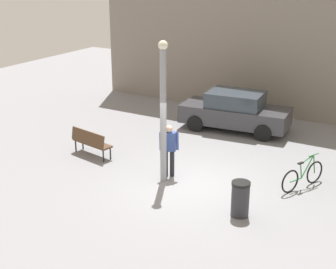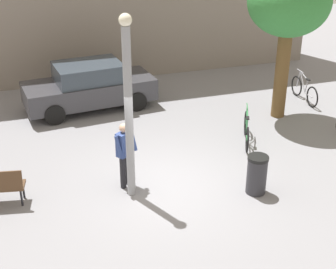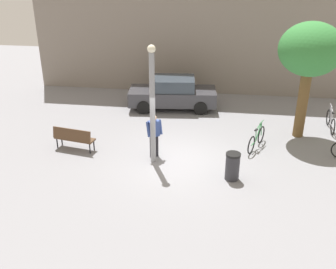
% 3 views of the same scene
% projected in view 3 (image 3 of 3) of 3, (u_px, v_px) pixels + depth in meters
% --- Properties ---
extents(ground_plane, '(36.00, 36.00, 0.00)m').
position_uv_depth(ground_plane, '(176.00, 160.00, 14.38)').
color(ground_plane, gray).
extents(building_facade, '(17.42, 2.00, 7.64)m').
position_uv_depth(building_facade, '(197.00, 18.00, 20.80)').
color(building_facade, gray).
rests_on(building_facade, ground_plane).
extents(lamppost, '(0.28, 0.28, 4.29)m').
position_uv_depth(lamppost, '(152.00, 103.00, 13.34)').
color(lamppost, gray).
rests_on(lamppost, ground_plane).
extents(person_by_lamppost, '(0.62, 0.52, 1.67)m').
position_uv_depth(person_by_lamppost, '(154.00, 133.00, 14.26)').
color(person_by_lamppost, '#232328').
rests_on(person_by_lamppost, ground_plane).
extents(park_bench, '(1.66, 0.76, 0.92)m').
position_uv_depth(park_bench, '(73.00, 137.00, 14.93)').
color(park_bench, '#513823').
rests_on(park_bench, ground_plane).
extents(plaza_tree, '(2.45, 2.45, 4.67)m').
position_uv_depth(plaza_tree, '(310.00, 51.00, 14.87)').
color(plaza_tree, brown).
rests_on(plaza_tree, ground_plane).
extents(bicycle_green, '(0.77, 1.68, 0.97)m').
position_uv_depth(bicycle_green, '(256.00, 139.00, 15.16)').
color(bicycle_green, black).
rests_on(bicycle_green, ground_plane).
extents(bicycle_silver, '(0.16, 1.81, 0.97)m').
position_uv_depth(bicycle_silver, '(331.00, 121.00, 16.78)').
color(bicycle_silver, black).
rests_on(bicycle_silver, ground_plane).
extents(parked_car_charcoal, '(4.35, 2.15, 1.55)m').
position_uv_depth(parked_car_charcoal, '(173.00, 93.00, 18.97)').
color(parked_car_charcoal, '#38383D').
rests_on(parked_car_charcoal, ground_plane).
extents(trash_bin, '(0.50, 0.50, 0.97)m').
position_uv_depth(trash_bin, '(232.00, 166.00, 12.99)').
color(trash_bin, '#2D2D33').
rests_on(trash_bin, ground_plane).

